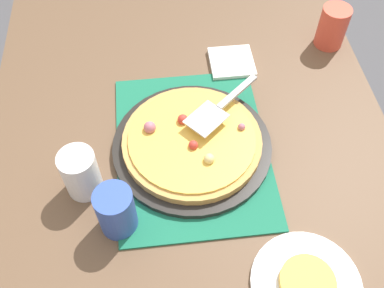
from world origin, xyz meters
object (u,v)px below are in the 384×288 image
(pizza_pan, at_px, (192,146))
(pizza_server, at_px, (220,107))
(pizza, at_px, (192,141))
(plate_far_right, at_px, (306,284))
(cup_near, at_px, (116,211))
(napkin_stack, at_px, (232,63))
(cup_corner, at_px, (332,27))
(cup_far, at_px, (81,173))
(served_slice_right, at_px, (307,282))

(pizza_pan, distance_m, pizza_server, 0.11)
(pizza, distance_m, plate_far_right, 0.40)
(pizza, bearing_deg, pizza_server, 131.00)
(cup_near, relative_size, napkin_stack, 1.00)
(pizza_server, xyz_separation_m, napkin_stack, (-0.21, 0.07, -0.06))
(napkin_stack, bearing_deg, plate_far_right, 3.97)
(pizza_pan, bearing_deg, cup_corner, 127.23)
(pizza_pan, xyz_separation_m, napkin_stack, (-0.27, 0.14, -0.01))
(cup_far, bearing_deg, pizza_server, 113.81)
(pizza, xyz_separation_m, cup_corner, (-0.33, 0.44, 0.03))
(pizza_pan, height_order, napkin_stack, pizza_pan)
(pizza_pan, xyz_separation_m, plate_far_right, (0.35, 0.19, -0.01))
(plate_far_right, relative_size, napkin_stack, 1.83)
(pizza, bearing_deg, cup_far, -72.49)
(plate_far_right, height_order, served_slice_right, served_slice_right)
(cup_far, bearing_deg, plate_far_right, 57.88)
(cup_corner, bearing_deg, napkin_stack, -79.09)
(napkin_stack, bearing_deg, pizza, -27.56)
(plate_far_right, xyz_separation_m, cup_far, (-0.27, -0.44, 0.06))
(pizza, height_order, cup_far, cup_far)
(plate_far_right, height_order, cup_far, cup_far)
(pizza_pan, relative_size, served_slice_right, 3.45)
(cup_corner, bearing_deg, served_slice_right, -19.99)
(pizza_server, relative_size, napkin_stack, 1.68)
(cup_corner, height_order, napkin_stack, cup_corner)
(pizza_pan, bearing_deg, cup_near, -44.61)
(cup_corner, bearing_deg, cup_near, -50.20)
(pizza_pan, relative_size, napkin_stack, 3.17)
(served_slice_right, xyz_separation_m, cup_corner, (-0.68, 0.25, 0.04))
(plate_far_right, relative_size, cup_far, 1.83)
(cup_far, distance_m, pizza_server, 0.36)
(pizza_pan, relative_size, pizza, 1.15)
(cup_near, height_order, cup_corner, same)
(plate_far_right, bearing_deg, cup_corner, 160.01)
(pizza_pan, distance_m, served_slice_right, 0.40)
(served_slice_right, height_order, cup_corner, cup_corner)
(pizza_pan, xyz_separation_m, cup_near, (0.18, -0.18, 0.05))
(cup_near, relative_size, pizza_server, 0.60)
(pizza, relative_size, napkin_stack, 2.75)
(cup_near, distance_m, cup_corner, 0.80)
(pizza_pan, relative_size, cup_corner, 3.17)
(cup_near, bearing_deg, served_slice_right, 64.29)
(pizza, bearing_deg, cup_corner, 127.17)
(pizza, xyz_separation_m, served_slice_right, (0.35, 0.19, -0.02))
(pizza_pan, bearing_deg, napkin_stack, 152.54)
(plate_far_right, relative_size, cup_near, 1.83)
(pizza_pan, bearing_deg, plate_far_right, 27.74)
(cup_far, xyz_separation_m, cup_corner, (-0.41, 0.69, 0.00))
(pizza_pan, bearing_deg, pizza_server, 131.29)
(plate_far_right, bearing_deg, served_slice_right, 0.00)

